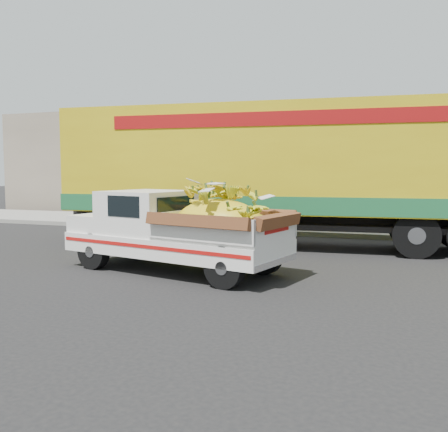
% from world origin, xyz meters
% --- Properties ---
extents(ground, '(100.00, 100.00, 0.00)m').
position_xyz_m(ground, '(0.00, 0.00, 0.00)').
color(ground, black).
rests_on(ground, ground).
extents(curb, '(60.00, 0.25, 0.15)m').
position_xyz_m(curb, '(0.00, 5.90, 0.07)').
color(curb, gray).
rests_on(curb, ground).
extents(sidewalk, '(60.00, 4.00, 0.14)m').
position_xyz_m(sidewalk, '(0.00, 8.00, 0.07)').
color(sidewalk, gray).
rests_on(sidewalk, ground).
extents(building_left, '(18.00, 6.00, 5.00)m').
position_xyz_m(building_left, '(-8.00, 13.90, 2.50)').
color(building_left, gray).
rests_on(building_left, ground).
extents(pickup_truck, '(4.96, 2.73, 1.65)m').
position_xyz_m(pickup_truck, '(-1.33, -0.71, 0.89)').
color(pickup_truck, black).
rests_on(pickup_truck, ground).
extents(semi_trailer, '(12.04, 3.44, 3.80)m').
position_xyz_m(semi_trailer, '(-0.51, 3.45, 2.12)').
color(semi_trailer, black).
rests_on(semi_trailer, ground).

